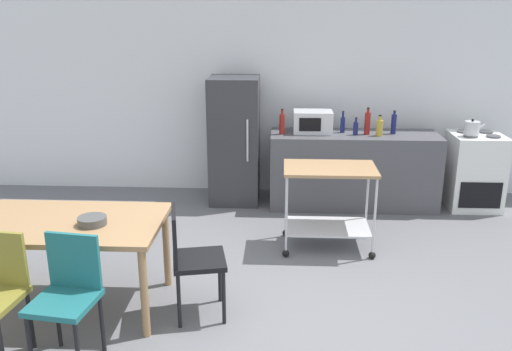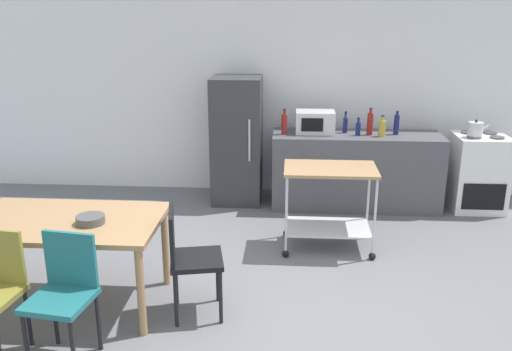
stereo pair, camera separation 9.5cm
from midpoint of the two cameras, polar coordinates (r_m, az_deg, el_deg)
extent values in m
plane|color=slate|center=(4.42, 1.40, -14.75)|extent=(12.00, 12.00, 0.00)
cube|color=white|center=(7.00, 2.18, 9.99)|extent=(8.40, 0.12, 2.90)
cube|color=#4C4C51|center=(6.67, 9.77, 0.58)|extent=(2.00, 0.64, 0.90)
cube|color=#A37A51|center=(4.52, -19.90, -4.73)|extent=(1.50, 0.90, 0.04)
cylinder|color=#A37A51|center=(4.12, -12.34, -12.00)|extent=(0.06, 0.06, 0.71)
cylinder|color=#A37A51|center=(5.27, -24.88, -6.58)|extent=(0.06, 0.06, 0.71)
cylinder|color=#A37A51|center=(4.80, -9.97, -7.48)|extent=(0.06, 0.06, 0.71)
cube|color=#1E666B|center=(3.92, -20.28, -12.44)|extent=(0.45, 0.45, 0.04)
cube|color=#1E666B|center=(3.96, -19.29, -8.46)|extent=(0.38, 0.08, 0.40)
cylinder|color=black|center=(4.01, -23.34, -16.20)|extent=(0.03, 0.03, 0.45)
cylinder|color=black|center=(4.25, -20.77, -13.88)|extent=(0.03, 0.03, 0.45)
cylinder|color=black|center=(4.09, -16.56, -14.70)|extent=(0.03, 0.03, 0.45)
cube|color=black|center=(4.27, -6.63, -8.84)|extent=(0.47, 0.47, 0.04)
cube|color=black|center=(4.18, -9.21, -6.25)|extent=(0.11, 0.38, 0.40)
cylinder|color=black|center=(4.25, -4.06, -12.69)|extent=(0.03, 0.03, 0.45)
cylinder|color=black|center=(4.54, -4.44, -10.56)|extent=(0.03, 0.03, 0.45)
cylinder|color=black|center=(4.24, -8.76, -12.94)|extent=(0.03, 0.03, 0.45)
cylinder|color=black|center=(4.54, -8.80, -10.78)|extent=(0.03, 0.03, 0.45)
cube|color=olive|center=(4.19, -25.90, -7.85)|extent=(0.38, 0.07, 0.40)
cylinder|color=black|center=(4.06, -25.83, -16.11)|extent=(0.03, 0.03, 0.45)
cylinder|color=black|center=(4.30, -23.23, -13.83)|extent=(0.03, 0.03, 0.45)
cube|color=white|center=(7.02, 21.59, 0.43)|extent=(0.60, 0.60, 0.90)
cube|color=black|center=(6.80, 22.18, -1.95)|extent=(0.48, 0.01, 0.32)
cylinder|color=#47474C|center=(6.75, 21.28, 3.88)|extent=(0.16, 0.16, 0.02)
cylinder|color=#47474C|center=(6.84, 23.35, 3.80)|extent=(0.16, 0.16, 0.02)
cylinder|color=#47474C|center=(6.98, 20.69, 4.35)|extent=(0.16, 0.16, 0.02)
cylinder|color=#47474C|center=(7.06, 22.70, 4.27)|extent=(0.16, 0.16, 0.02)
cube|color=#333338|center=(6.66, -2.68, 3.70)|extent=(0.60, 0.60, 1.55)
cylinder|color=silver|center=(6.32, -1.34, 3.69)|extent=(0.02, 0.02, 0.50)
cube|color=#A37A51|center=(5.33, 7.30, 0.73)|extent=(0.90, 0.56, 0.03)
cube|color=silver|center=(5.54, 7.05, -5.38)|extent=(0.83, 0.52, 0.02)
cylinder|color=silver|center=(5.20, 2.70, -4.06)|extent=(0.02, 0.02, 0.76)
sphere|color=black|center=(5.37, 2.64, -8.19)|extent=(0.07, 0.07, 0.07)
cylinder|color=silver|center=(5.27, 11.90, -4.14)|extent=(0.02, 0.02, 0.76)
sphere|color=black|center=(5.43, 11.63, -8.22)|extent=(0.07, 0.07, 0.07)
cylinder|color=silver|center=(5.67, 2.73, -2.21)|extent=(0.02, 0.02, 0.76)
sphere|color=black|center=(5.82, 2.67, -6.06)|extent=(0.07, 0.07, 0.07)
cylinder|color=silver|center=(5.73, 11.16, -2.31)|extent=(0.02, 0.02, 0.76)
sphere|color=black|center=(5.88, 10.92, -6.12)|extent=(0.07, 0.07, 0.07)
cylinder|color=maroon|center=(6.42, 2.33, 5.41)|extent=(0.06, 0.06, 0.24)
cylinder|color=maroon|center=(6.39, 2.35, 6.68)|extent=(0.03, 0.03, 0.05)
cylinder|color=black|center=(6.39, 2.35, 6.97)|extent=(0.03, 0.03, 0.01)
cube|color=silver|center=(6.54, 5.58, 5.67)|extent=(0.46, 0.34, 0.26)
cube|color=black|center=(6.37, 5.28, 5.35)|extent=(0.25, 0.01, 0.16)
cylinder|color=navy|center=(6.59, 8.70, 5.29)|extent=(0.06, 0.06, 0.18)
cylinder|color=navy|center=(6.56, 8.75, 6.34)|extent=(0.03, 0.03, 0.06)
cylinder|color=black|center=(6.56, 8.76, 6.67)|extent=(0.03, 0.03, 0.01)
cylinder|color=navy|center=(6.48, 10.03, 4.88)|extent=(0.06, 0.06, 0.15)
cylinder|color=navy|center=(6.46, 10.07, 5.74)|extent=(0.03, 0.03, 0.05)
cylinder|color=black|center=(6.45, 10.09, 6.00)|extent=(0.03, 0.03, 0.01)
cylinder|color=maroon|center=(6.53, 11.23, 5.38)|extent=(0.07, 0.07, 0.26)
cylinder|color=maroon|center=(6.50, 11.31, 6.70)|extent=(0.03, 0.03, 0.05)
cylinder|color=black|center=(6.49, 11.33, 6.97)|extent=(0.03, 0.03, 0.01)
cylinder|color=gold|center=(6.49, 12.45, 4.89)|extent=(0.08, 0.08, 0.18)
cylinder|color=gold|center=(6.46, 12.52, 5.91)|extent=(0.04, 0.04, 0.05)
cylinder|color=black|center=(6.46, 12.54, 6.19)|extent=(0.04, 0.04, 0.01)
cylinder|color=navy|center=(6.62, 13.89, 5.26)|extent=(0.06, 0.06, 0.23)
cylinder|color=navy|center=(6.60, 13.97, 6.40)|extent=(0.03, 0.03, 0.04)
cylinder|color=black|center=(6.59, 13.99, 6.60)|extent=(0.03, 0.03, 0.01)
cylinder|color=#4C4C4C|center=(4.35, -17.46, -4.58)|extent=(0.22, 0.22, 0.06)
cylinder|color=silver|center=(6.76, 21.40, 4.66)|extent=(0.17, 0.17, 0.16)
sphere|color=black|center=(6.74, 21.48, 5.45)|extent=(0.03, 0.03, 0.03)
cylinder|color=silver|center=(6.79, 22.34, 4.82)|extent=(0.08, 0.02, 0.07)
camera|label=1|loc=(0.05, -90.52, -0.16)|focal=38.00mm
camera|label=2|loc=(0.05, 89.48, 0.16)|focal=38.00mm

